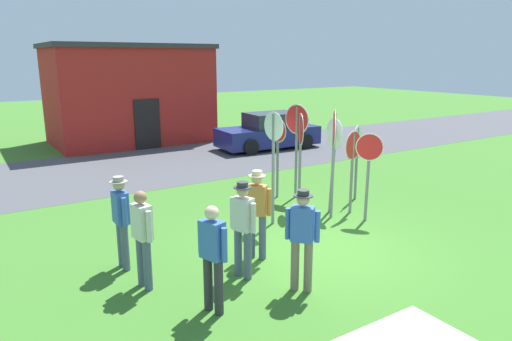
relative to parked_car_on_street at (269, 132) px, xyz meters
The scene contains 19 objects.
ground_plane 10.89m from the parked_car_on_street, 118.33° to the right, with size 80.00×80.00×0.00m, color #3D7528.
street_asphalt 5.22m from the parked_car_on_street, behind, with size 60.00×6.40×0.01m, color #4C4C51.
building_background 6.73m from the parked_car_on_street, 132.27° to the left, with size 6.89×4.61×4.36m.
parked_car_on_street is the anchor object (origin of this frame).
stop_sign_tallest 9.30m from the parked_car_on_street, 109.98° to the right, with size 0.41×0.55×2.08m.
stop_sign_rear_left 8.30m from the parked_car_on_street, 119.06° to the right, with size 0.39×0.70×2.45m.
stop_sign_far_back 8.59m from the parked_car_on_street, 113.78° to the right, with size 0.18×0.76×2.34m.
stop_sign_leaning_right 7.31m from the parked_car_on_street, 118.57° to the right, with size 0.19×0.79×2.57m.
stop_sign_nearest 8.74m from the parked_car_on_street, 110.92° to the right, with size 0.69×0.21×2.07m.
stop_sign_rear_right 7.71m from the parked_car_on_street, 106.60° to the right, with size 0.79×0.47×2.04m.
stop_sign_low_front 7.24m from the parked_car_on_street, 122.59° to the right, with size 0.09×0.66×2.20m.
stop_sign_leaning_left 9.38m from the parked_car_on_street, 123.83° to the right, with size 0.08×0.65×2.62m.
stop_sign_center_cluster 9.04m from the parked_car_on_street, 114.75° to the right, with size 0.56×0.67×2.61m.
person_on_left 13.23m from the parked_car_on_street, 128.01° to the right, with size 0.32×0.55×1.69m.
person_with_sunhat 12.04m from the parked_car_on_street, 137.15° to the right, with size 0.32×0.57×1.74m.
person_in_blue 12.05m from the parked_car_on_street, 126.55° to the right, with size 0.32×0.55×1.74m.
person_in_dark_shirt 12.52m from the parked_car_on_street, 121.94° to the right, with size 0.40×0.45×1.74m.
person_in_teal 11.25m from the parked_car_on_street, 125.57° to the right, with size 0.40×0.45×1.74m.
person_holding_notes 12.64m from the parked_car_on_street, 133.86° to the right, with size 0.27×0.56×1.69m.
Camera 1 is at (-5.88, -6.53, 3.76)m, focal length 32.43 mm.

